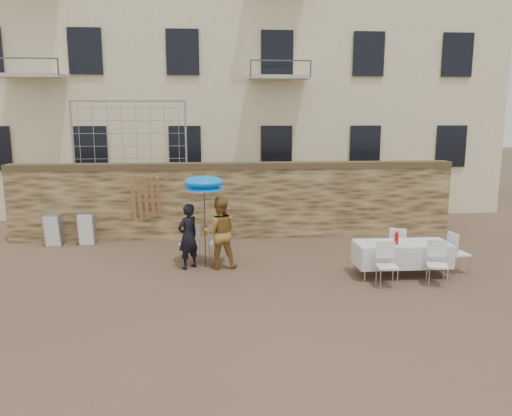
{
  "coord_description": "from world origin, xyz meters",
  "views": [
    {
      "loc": [
        -0.58,
        -9.62,
        3.62
      ],
      "look_at": [
        0.4,
        2.2,
        1.4
      ],
      "focal_mm": 35.0,
      "sensor_mm": 36.0,
      "label": 1
    }
  ],
  "objects": [
    {
      "name": "table_chair_side",
      "position": [
        5.03,
        1.12,
        0.48
      ],
      "size": [
        0.54,
        0.54,
        0.96
      ],
      "primitive_type": null,
      "rotation": [
        0.0,
        0.0,
        1.72
      ],
      "color": "white",
      "rests_on": "ground"
    },
    {
      "name": "apartment_building",
      "position": [
        0.0,
        12.0,
        7.5
      ],
      "size": [
        20.0,
        8.0,
        15.0
      ],
      "primitive_type": "cube",
      "color": "beige",
      "rests_on": "ground"
    },
    {
      "name": "soda_bottle",
      "position": [
        3.43,
        0.87,
        0.91
      ],
      "size": [
        0.09,
        0.09,
        0.26
      ],
      "primitive_type": "cylinder",
      "color": "red",
      "rests_on": "banquet_table"
    },
    {
      "name": "woman_dress",
      "position": [
        -0.49,
        1.95,
        0.86
      ],
      "size": [
        0.86,
        0.69,
        1.72
      ],
      "primitive_type": "imported",
      "rotation": [
        0.0,
        0.0,
        3.18
      ],
      "color": "gold",
      "rests_on": "ground"
    },
    {
      "name": "couple_chair_left",
      "position": [
        -1.24,
        2.5,
        0.48
      ],
      "size": [
        0.66,
        0.66,
        0.96
      ],
      "primitive_type": null,
      "rotation": [
        0.0,
        0.0,
        3.71
      ],
      "color": "white",
      "rests_on": "ground"
    },
    {
      "name": "table_chair_front_right",
      "position": [
        4.13,
        0.27,
        0.48
      ],
      "size": [
        0.59,
        0.59,
        0.96
      ],
      "primitive_type": null,
      "rotation": [
        0.0,
        0.0,
        -0.27
      ],
      "color": "white",
      "rests_on": "ground"
    },
    {
      "name": "couple_chair_right",
      "position": [
        -0.54,
        2.5,
        0.48
      ],
      "size": [
        0.56,
        0.56,
        0.96
      ],
      "primitive_type": null,
      "rotation": [
        0.0,
        0.0,
        2.96
      ],
      "color": "white",
      "rests_on": "ground"
    },
    {
      "name": "table_chair_front_left",
      "position": [
        3.03,
        0.27,
        0.48
      ],
      "size": [
        0.51,
        0.51,
        0.96
      ],
      "primitive_type": null,
      "rotation": [
        0.0,
        0.0,
        -0.06
      ],
      "color": "white",
      "rests_on": "ground"
    },
    {
      "name": "ground",
      "position": [
        0.0,
        0.0,
        0.0
      ],
      "size": [
        80.0,
        80.0,
        0.0
      ],
      "primitive_type": "plane",
      "color": "brown",
      "rests_on": "ground"
    },
    {
      "name": "chair_stack_right",
      "position": [
        -4.2,
        4.59,
        0.46
      ],
      "size": [
        0.46,
        0.47,
        0.92
      ],
      "primitive_type": null,
      "color": "white",
      "rests_on": "ground"
    },
    {
      "name": "chain_link_fence",
      "position": [
        -3.0,
        5.0,
        3.1
      ],
      "size": [
        3.2,
        0.06,
        1.8
      ],
      "primitive_type": null,
      "color": "gray",
      "rests_on": "stone_wall"
    },
    {
      "name": "man_suit",
      "position": [
        -1.24,
        1.95,
        0.79
      ],
      "size": [
        0.68,
        0.66,
        1.57
      ],
      "primitive_type": "imported",
      "rotation": [
        0.0,
        0.0,
        3.89
      ],
      "color": "black",
      "rests_on": "ground"
    },
    {
      "name": "umbrella",
      "position": [
        -0.84,
        2.05,
        2.0
      ],
      "size": [
        0.98,
        0.98,
        2.11
      ],
      "color": "#3F3F44",
      "rests_on": "ground"
    },
    {
      "name": "stone_wall",
      "position": [
        0.0,
        5.0,
        1.1
      ],
      "size": [
        13.0,
        0.5,
        2.2
      ],
      "primitive_type": "cube",
      "color": "olive",
      "rests_on": "ground"
    },
    {
      "name": "wood_planks",
      "position": [
        -2.6,
        4.66,
        1.0
      ],
      "size": [
        0.7,
        0.2,
        2.0
      ],
      "primitive_type": null,
      "color": "#A37749",
      "rests_on": "ground"
    },
    {
      "name": "chair_stack_left",
      "position": [
        -5.1,
        4.59,
        0.46
      ],
      "size": [
        0.46,
        0.55,
        0.92
      ],
      "primitive_type": null,
      "color": "white",
      "rests_on": "ground"
    },
    {
      "name": "banquet_table",
      "position": [
        3.63,
        1.02,
        0.73
      ],
      "size": [
        2.1,
        0.85,
        0.78
      ],
      "color": "silver",
      "rests_on": "ground"
    },
    {
      "name": "table_chair_back",
      "position": [
        3.83,
        1.82,
        0.48
      ],
      "size": [
        0.63,
        0.63,
        0.96
      ],
      "primitive_type": null,
      "rotation": [
        0.0,
        0.0,
        2.72
      ],
      "color": "white",
      "rests_on": "ground"
    }
  ]
}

